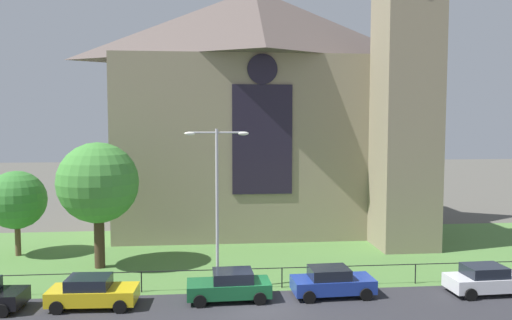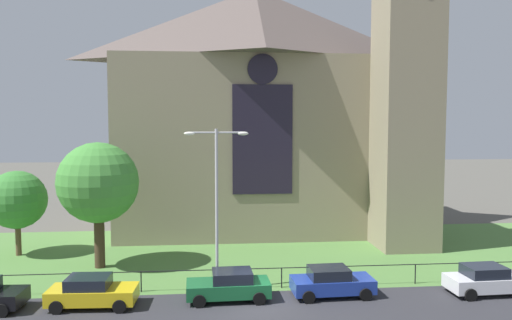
{
  "view_description": "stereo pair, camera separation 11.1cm",
  "coord_description": "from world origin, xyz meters",
  "px_view_note": "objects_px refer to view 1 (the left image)",
  "views": [
    {
      "loc": [
        -2.46,
        -24.16,
        9.06
      ],
      "look_at": [
        0.6,
        8.0,
        6.57
      ],
      "focal_mm": 35.53,
      "sensor_mm": 36.0,
      "label": 1
    },
    {
      "loc": [
        -2.35,
        -24.17,
        9.06
      ],
      "look_at": [
        0.6,
        8.0,
        6.57
      ],
      "focal_mm": 35.53,
      "sensor_mm": 36.0,
      "label": 2
    }
  ],
  "objects_px": {
    "tree_left_far": "(16,200)",
    "parked_car_green": "(230,286)",
    "church_building": "(265,106)",
    "tree_left_near": "(98,183)",
    "parked_car_blue": "(332,282)",
    "parked_car_yellow": "(92,292)",
    "parked_car_white": "(487,280)",
    "streetlamp_near": "(217,189)"
  },
  "relations": [
    {
      "from": "church_building",
      "to": "streetlamp_near",
      "type": "height_order",
      "value": "church_building"
    },
    {
      "from": "streetlamp_near",
      "to": "parked_car_green",
      "type": "height_order",
      "value": "streetlamp_near"
    },
    {
      "from": "streetlamp_near",
      "to": "parked_car_blue",
      "type": "relative_size",
      "value": 2.03
    },
    {
      "from": "church_building",
      "to": "tree_left_far",
      "type": "height_order",
      "value": "church_building"
    },
    {
      "from": "parked_car_yellow",
      "to": "parked_car_green",
      "type": "bearing_deg",
      "value": 5.45
    },
    {
      "from": "parked_car_yellow",
      "to": "parked_car_white",
      "type": "height_order",
      "value": "same"
    },
    {
      "from": "tree_left_far",
      "to": "parked_car_white",
      "type": "xyz_separation_m",
      "value": [
        27.35,
        -10.19,
        -3.03
      ]
    },
    {
      "from": "tree_left_near",
      "to": "parked_car_white",
      "type": "relative_size",
      "value": 1.82
    },
    {
      "from": "tree_left_near",
      "to": "parked_car_blue",
      "type": "bearing_deg",
      "value": -26.03
    },
    {
      "from": "tree_left_far",
      "to": "streetlamp_near",
      "type": "xyz_separation_m",
      "value": [
        13.26,
        -8.37,
        1.69
      ]
    },
    {
      "from": "parked_car_yellow",
      "to": "parked_car_blue",
      "type": "height_order",
      "value": "same"
    },
    {
      "from": "tree_left_near",
      "to": "tree_left_far",
      "type": "relative_size",
      "value": 1.35
    },
    {
      "from": "tree_left_far",
      "to": "parked_car_yellow",
      "type": "height_order",
      "value": "tree_left_far"
    },
    {
      "from": "tree_left_near",
      "to": "parked_car_blue",
      "type": "height_order",
      "value": "tree_left_near"
    },
    {
      "from": "tree_left_far",
      "to": "parked_car_green",
      "type": "xyz_separation_m",
      "value": [
        13.85,
        -9.87,
        -3.03
      ]
    },
    {
      "from": "tree_left_far",
      "to": "streetlamp_near",
      "type": "bearing_deg",
      "value": -32.27
    },
    {
      "from": "tree_left_near",
      "to": "parked_car_green",
      "type": "height_order",
      "value": "tree_left_near"
    },
    {
      "from": "tree_left_near",
      "to": "parked_car_yellow",
      "type": "bearing_deg",
      "value": -81.22
    },
    {
      "from": "church_building",
      "to": "tree_left_far",
      "type": "relative_size",
      "value": 4.53
    },
    {
      "from": "tree_left_near",
      "to": "streetlamp_near",
      "type": "distance_m",
      "value": 8.73
    },
    {
      "from": "parked_car_blue",
      "to": "parked_car_green",
      "type": "bearing_deg",
      "value": 178.65
    },
    {
      "from": "tree_left_near",
      "to": "parked_car_yellow",
      "type": "distance_m",
      "value": 8.24
    },
    {
      "from": "streetlamp_near",
      "to": "parked_car_yellow",
      "type": "xyz_separation_m",
      "value": [
        -6.13,
        -1.84,
        -4.72
      ]
    },
    {
      "from": "parked_car_green",
      "to": "streetlamp_near",
      "type": "bearing_deg",
      "value": -70.55
    },
    {
      "from": "parked_car_yellow",
      "to": "parked_car_green",
      "type": "height_order",
      "value": "same"
    },
    {
      "from": "parked_car_green",
      "to": "parked_car_white",
      "type": "height_order",
      "value": "same"
    },
    {
      "from": "parked_car_yellow",
      "to": "tree_left_near",
      "type": "bearing_deg",
      "value": 101.36
    },
    {
      "from": "tree_left_near",
      "to": "parked_car_green",
      "type": "distance_m",
      "value": 11.07
    },
    {
      "from": "parked_car_white",
      "to": "tree_left_far",
      "type": "bearing_deg",
      "value": 157.47
    },
    {
      "from": "church_building",
      "to": "streetlamp_near",
      "type": "bearing_deg",
      "value": -105.33
    },
    {
      "from": "parked_car_blue",
      "to": "parked_car_white",
      "type": "bearing_deg",
      "value": -5.21
    },
    {
      "from": "parked_car_green",
      "to": "parked_car_yellow",
      "type": "bearing_deg",
      "value": 1.06
    },
    {
      "from": "tree_left_far",
      "to": "parked_car_green",
      "type": "distance_m",
      "value": 17.27
    },
    {
      "from": "tree_left_near",
      "to": "parked_car_white",
      "type": "distance_m",
      "value": 22.77
    },
    {
      "from": "parked_car_green",
      "to": "parked_car_white",
      "type": "xyz_separation_m",
      "value": [
        13.5,
        -0.32,
        0.0
      ]
    },
    {
      "from": "tree_left_near",
      "to": "streetlamp_near",
      "type": "height_order",
      "value": "streetlamp_near"
    },
    {
      "from": "tree_left_far",
      "to": "parked_car_yellow",
      "type": "relative_size",
      "value": 1.34
    },
    {
      "from": "tree_left_near",
      "to": "parked_car_white",
      "type": "bearing_deg",
      "value": -17.71
    },
    {
      "from": "parked_car_yellow",
      "to": "parked_car_white",
      "type": "distance_m",
      "value": 20.21
    },
    {
      "from": "parked_car_yellow",
      "to": "parked_car_white",
      "type": "bearing_deg",
      "value": 2.62
    },
    {
      "from": "streetlamp_near",
      "to": "parked_car_green",
      "type": "xyz_separation_m",
      "value": [
        0.58,
        -1.5,
        -4.72
      ]
    },
    {
      "from": "church_building",
      "to": "tree_left_near",
      "type": "relative_size",
      "value": 3.34
    }
  ]
}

